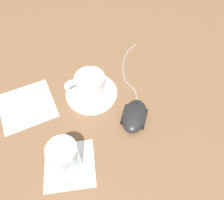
% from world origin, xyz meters
% --- Properties ---
extents(ground_plane, '(3.00, 3.00, 0.00)m').
position_xyz_m(ground_plane, '(0.00, 0.00, 0.00)').
color(ground_plane, brown).
extents(saucer, '(0.15, 0.15, 0.01)m').
position_xyz_m(saucer, '(0.03, 0.08, 0.01)').
color(saucer, white).
rests_on(saucer, ground).
extents(coffee_cup, '(0.11, 0.08, 0.07)m').
position_xyz_m(coffee_cup, '(0.02, 0.07, 0.05)').
color(coffee_cup, white).
rests_on(coffee_cup, saucer).
extents(computer_mouse, '(0.12, 0.12, 0.03)m').
position_xyz_m(computer_mouse, '(0.09, -0.05, 0.02)').
color(computer_mouse, black).
rests_on(computer_mouse, ground).
extents(mouse_cable, '(0.13, 0.23, 0.00)m').
position_xyz_m(mouse_cable, '(0.17, 0.11, 0.00)').
color(mouse_cable, gray).
rests_on(mouse_cable, ground).
extents(napkin_under_glass, '(0.15, 0.15, 0.00)m').
position_xyz_m(napkin_under_glass, '(-0.11, -0.09, 0.00)').
color(napkin_under_glass, white).
rests_on(napkin_under_glass, ground).
extents(drinking_glass, '(0.07, 0.07, 0.10)m').
position_xyz_m(drinking_glass, '(-0.11, -0.09, 0.05)').
color(drinking_glass, silver).
rests_on(drinking_glass, napkin_under_glass).
extents(napkin_spare, '(0.15, 0.15, 0.00)m').
position_xyz_m(napkin_spare, '(-0.16, 0.13, 0.00)').
color(napkin_spare, white).
rests_on(napkin_spare, ground).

